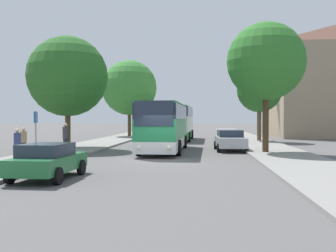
{
  "coord_description": "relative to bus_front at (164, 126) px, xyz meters",
  "views": [
    {
      "loc": [
        2.04,
        -21.23,
        2.36
      ],
      "look_at": [
        -0.85,
        12.99,
        1.64
      ],
      "focal_mm": 42.0,
      "sensor_mm": 36.0,
      "label": 1
    }
  ],
  "objects": [
    {
      "name": "tree_right_near",
      "position": [
        8.2,
        11.43,
        3.26
      ],
      "size": [
        4.35,
        4.35,
        7.1
      ],
      "color": "brown",
      "rests_on": "sidewalk_right"
    },
    {
      "name": "tree_left_far",
      "position": [
        -6.09,
        19.66,
        4.2
      ],
      "size": [
        6.64,
        6.64,
        9.16
      ],
      "color": "#513D23",
      "rests_on": "sidewalk_left"
    },
    {
      "name": "pedestrian_waiting_far",
      "position": [
        -7.11,
        -7.35,
        -0.82
      ],
      "size": [
        0.36,
        0.36,
        1.62
      ],
      "rotation": [
        0.0,
        0.0,
        2.89
      ],
      "color": "#23232D",
      "rests_on": "sidewalk_left"
    },
    {
      "name": "sidewalk_left",
      "position": [
        -6.47,
        -6.07,
        -1.71
      ],
      "size": [
        4.0,
        120.0,
        0.15
      ],
      "primitive_type": "cube",
      "color": "gray",
      "rests_on": "ground_plane"
    },
    {
      "name": "sidewalk_right",
      "position": [
        7.53,
        -6.07,
        -1.71
      ],
      "size": [
        4.0,
        120.0,
        0.15
      ],
      "primitive_type": "cube",
      "color": "gray",
      "rests_on": "ground_plane"
    },
    {
      "name": "pedestrian_walking_back",
      "position": [
        -5.88,
        -3.42,
        -0.67
      ],
      "size": [
        0.36,
        0.36,
        1.89
      ],
      "rotation": [
        0.0,
        0.0,
        2.9
      ],
      "color": "#23232D",
      "rests_on": "sidewalk_left"
    },
    {
      "name": "tree_right_mid",
      "position": [
        6.74,
        -1.45,
        4.2
      ],
      "size": [
        5.04,
        5.04,
        8.38
      ],
      "color": "#47331E",
      "rests_on": "sidewalk_right"
    },
    {
      "name": "ground_plane",
      "position": [
        0.53,
        -6.07,
        -1.79
      ],
      "size": [
        300.0,
        300.0,
        0.0
      ],
      "primitive_type": "plane",
      "color": "#565454",
      "rests_on": "ground"
    },
    {
      "name": "parked_car_right_near",
      "position": [
        4.64,
        0.97,
        -1.01
      ],
      "size": [
        2.21,
        4.57,
        1.49
      ],
      "rotation": [
        0.0,
        0.0,
        3.18
      ],
      "color": "#B7B7BC",
      "rests_on": "ground_plane"
    },
    {
      "name": "pedestrian_waiting_near",
      "position": [
        -7.65,
        -5.45,
        -0.81
      ],
      "size": [
        0.36,
        0.36,
        1.64
      ],
      "rotation": [
        0.0,
        0.0,
        5.08
      ],
      "color": "#23232D",
      "rests_on": "sidewalk_left"
    },
    {
      "name": "bus_front",
      "position": [
        0.0,
        0.0,
        0.0
      ],
      "size": [
        2.93,
        10.73,
        3.35
      ],
      "rotation": [
        0.0,
        0.0,
        -0.02
      ],
      "color": "silver",
      "rests_on": "ground_plane"
    },
    {
      "name": "bus_stop_sign",
      "position": [
        -6.41,
        -6.62,
        -0.03
      ],
      "size": [
        0.08,
        0.45,
        2.58
      ],
      "color": "gray",
      "rests_on": "sidewalk_left"
    },
    {
      "name": "parked_car_left_curb",
      "position": [
        -3.3,
        -12.71,
        -1.06
      ],
      "size": [
        2.09,
        4.02,
        1.38
      ],
      "rotation": [
        0.0,
        0.0,
        -0.04
      ],
      "color": "#236B38",
      "rests_on": "ground_plane"
    },
    {
      "name": "tree_left_near",
      "position": [
        -7.35,
        1.24,
        3.65
      ],
      "size": [
        5.97,
        5.97,
        8.28
      ],
      "color": "#513D23",
      "rests_on": "sidewalk_left"
    },
    {
      "name": "bus_middle",
      "position": [
        0.25,
        13.87,
        0.11
      ],
      "size": [
        2.91,
        10.57,
        3.56
      ],
      "rotation": [
        0.0,
        0.0,
        -0.02
      ],
      "color": "#238942",
      "rests_on": "ground_plane"
    }
  ]
}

